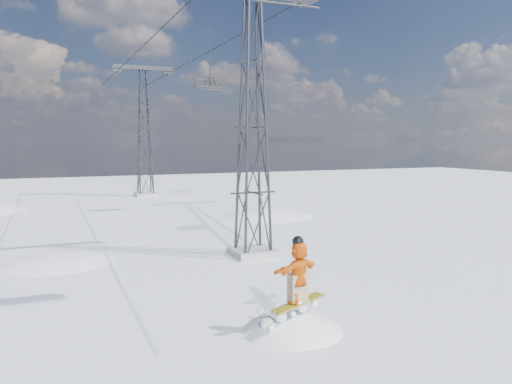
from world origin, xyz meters
The scene contains 6 objects.
ground centered at (0.00, 0.00, 0.00)m, with size 120.00×120.00×0.00m, color white.
snow_terrain centered at (-4.77, 21.24, -9.59)m, with size 39.00×37.00×22.00m.
lift_tower_near centered at (0.80, 8.00, 5.47)m, with size 5.20×1.80×11.43m.
lift_tower_far centered at (0.80, 33.00, 5.47)m, with size 5.20×1.80×11.43m.
haul_cables centered at (0.80, 19.50, 10.85)m, with size 4.46×51.00×0.06m.
lift_chair_mid centered at (3.00, 20.79, 8.78)m, with size 2.08×0.60×2.58m.
Camera 1 is at (-7.31, -11.55, 4.98)m, focal length 35.00 mm.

